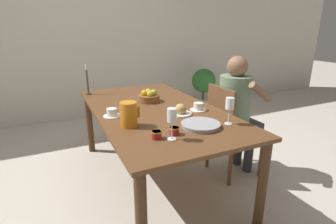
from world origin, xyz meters
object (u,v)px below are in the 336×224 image
at_px(person_seated, 237,107).
at_px(chair_person_side, 230,129).
at_px(jam_jar_amber, 174,130).
at_px(wine_glass_juice, 230,105).
at_px(fruit_bowl, 149,97).
at_px(red_pitcher, 129,114).
at_px(candlestick_tall, 88,83).
at_px(teacup_near_person, 198,107).
at_px(serving_tray, 201,125).
at_px(teacup_across, 112,113).
at_px(potted_plant, 204,84).
at_px(bread_plate, 181,111).
at_px(wine_glass_water, 172,117).
at_px(jam_jar_red, 157,134).

bearing_deg(person_seated, chair_person_side, -76.34).
relative_size(chair_person_side, jam_jar_amber, 13.08).
distance_m(wine_glass_juice, fruit_bowl, 0.89).
bearing_deg(red_pitcher, candlestick_tall, 96.02).
xyz_separation_m(teacup_near_person, fruit_bowl, (-0.28, 0.44, 0.02)).
xyz_separation_m(red_pitcher, serving_tray, (0.46, -0.23, -0.08)).
relative_size(teacup_near_person, candlestick_tall, 0.45).
bearing_deg(person_seated, teacup_across, -95.35).
xyz_separation_m(fruit_bowl, potted_plant, (1.55, 1.45, -0.30)).
distance_m(teacup_across, bread_plate, 0.56).
xyz_separation_m(teacup_near_person, teacup_across, (-0.71, 0.15, 0.00)).
relative_size(serving_tray, potted_plant, 0.38).
relative_size(wine_glass_water, teacup_near_person, 1.47).
bearing_deg(jam_jar_red, serving_tray, 8.75).
height_order(person_seated, red_pitcher, person_seated).
bearing_deg(wine_glass_juice, bread_plate, 122.17).
height_order(person_seated, wine_glass_water, person_seated).
height_order(wine_glass_water, candlestick_tall, candlestick_tall).
distance_m(serving_tray, jam_jar_red, 0.37).
distance_m(red_pitcher, potted_plant, 2.80).
distance_m(person_seated, wine_glass_juice, 0.64).
bearing_deg(wine_glass_water, teacup_across, 111.27).
bearing_deg(teacup_across, serving_tray, -43.67).
xyz_separation_m(jam_jar_red, fruit_bowl, (0.27, 0.84, 0.02)).
bearing_deg(candlestick_tall, teacup_across, -86.19).
height_order(person_seated, jam_jar_amber, person_seated).
relative_size(person_seated, serving_tray, 4.10).
xyz_separation_m(wine_glass_juice, teacup_across, (-0.74, 0.54, -0.12)).
height_order(red_pitcher, candlestick_tall, candlestick_tall).
bearing_deg(chair_person_side, wine_glass_juice, -40.55).
distance_m(red_pitcher, bread_plate, 0.47).
distance_m(wine_glass_juice, candlestick_tall, 1.58).
xyz_separation_m(jam_jar_amber, potted_plant, (1.69, 2.28, -0.28)).
relative_size(chair_person_side, serving_tray, 3.16).
distance_m(serving_tray, jam_jar_amber, 0.24).
bearing_deg(wine_glass_juice, serving_tray, 170.39).
height_order(chair_person_side, jam_jar_amber, chair_person_side).
bearing_deg(wine_glass_water, wine_glass_juice, 8.44).
relative_size(serving_tray, jam_jar_amber, 4.14).
bearing_deg(jam_jar_amber, person_seated, 26.04).
relative_size(red_pitcher, teacup_near_person, 1.29).
bearing_deg(serving_tray, bread_plate, 90.10).
distance_m(person_seated, potted_plant, 2.03).
height_order(chair_person_side, potted_plant, chair_person_side).
bearing_deg(chair_person_side, red_pitcher, -82.52).
bearing_deg(red_pitcher, teacup_near_person, 9.85).
xyz_separation_m(bread_plate, jam_jar_red, (-0.37, -0.37, -0.00)).
xyz_separation_m(teacup_near_person, jam_jar_red, (-0.56, -0.40, -0.00)).
height_order(serving_tray, potted_plant, serving_tray).
relative_size(wine_glass_water, bread_plate, 1.13).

